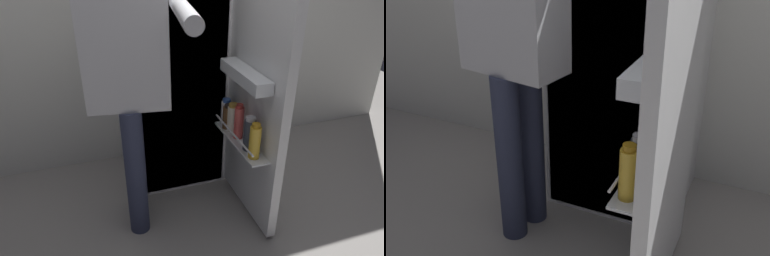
% 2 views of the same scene
% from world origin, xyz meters
% --- Properties ---
extents(ground_plane, '(6.61, 6.61, 0.00)m').
position_xyz_m(ground_plane, '(0.00, 0.00, 0.00)').
color(ground_plane, gray).
extents(refrigerator, '(0.73, 1.22, 1.67)m').
position_xyz_m(refrigerator, '(0.03, 0.47, 0.83)').
color(refrigerator, white).
rests_on(refrigerator, ground_plane).
extents(person, '(0.55, 0.78, 1.64)m').
position_xyz_m(person, '(-0.34, 0.03, 0.98)').
color(person, '#2D334C').
rests_on(person, ground_plane).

